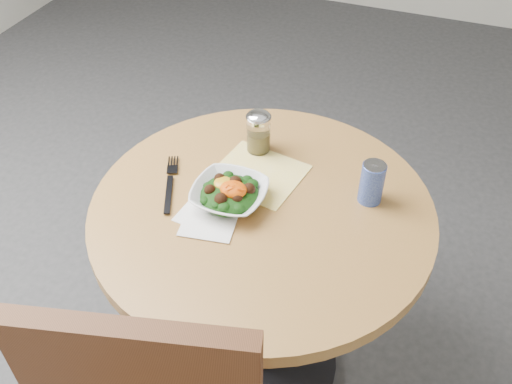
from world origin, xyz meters
TOP-DOWN VIEW (x-y plane):
  - ground at (0.00, 0.00)m, footprint 6.00×6.00m
  - table at (0.00, 0.00)m, footprint 0.90×0.90m
  - cloth_napkin at (-0.05, 0.11)m, footprint 0.27×0.25m
  - paper_napkins at (-0.11, -0.09)m, footprint 0.17×0.18m
  - salad_bowl at (-0.08, -0.02)m, footprint 0.19×0.19m
  - fork at (-0.26, -0.01)m, footprint 0.11×0.23m
  - spice_shaker at (-0.09, 0.22)m, footprint 0.07×0.07m
  - beverage_can at (0.26, 0.12)m, footprint 0.06×0.06m

SIDE VIEW (x-z plane):
  - ground at x=0.00m, z-range 0.00..0.00m
  - table at x=0.00m, z-range 0.18..0.93m
  - cloth_napkin at x=-0.05m, z-range 0.75..0.75m
  - paper_napkins at x=-0.11m, z-range 0.75..0.75m
  - fork at x=-0.26m, z-range 0.75..0.76m
  - salad_bowl at x=-0.08m, z-range 0.74..0.81m
  - beverage_can at x=0.26m, z-range 0.75..0.87m
  - spice_shaker at x=-0.09m, z-range 0.75..0.88m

